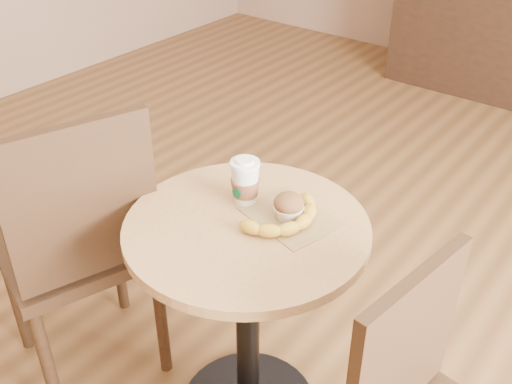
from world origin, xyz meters
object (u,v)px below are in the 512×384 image
(chair_left, at_px, (79,244))
(coffee_cup, at_px, (245,183))
(cafe_table, at_px, (247,291))
(banana, at_px, (287,217))
(muffin, at_px, (289,207))

(chair_left, relative_size, coffee_cup, 7.45)
(cafe_table, distance_m, banana, 0.28)
(cafe_table, bearing_deg, muffin, 50.14)
(muffin, relative_size, banana, 0.32)
(muffin, bearing_deg, chair_left, -154.96)
(cafe_table, height_order, chair_left, chair_left)
(coffee_cup, height_order, muffin, coffee_cup)
(cafe_table, bearing_deg, banana, 39.86)
(muffin, bearing_deg, cafe_table, -129.86)
(chair_left, bearing_deg, muffin, 133.72)
(cafe_table, height_order, muffin, muffin)
(banana, bearing_deg, muffin, 132.11)
(cafe_table, distance_m, coffee_cup, 0.32)
(chair_left, height_order, banana, chair_left)
(cafe_table, relative_size, banana, 2.91)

